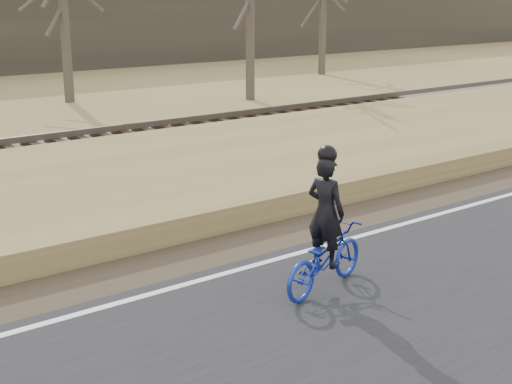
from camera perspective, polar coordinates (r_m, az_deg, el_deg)
cyclist at (r=9.76m, az=5.52°, el=-4.27°), size 1.82×1.01×2.03m
bare_tree_center at (r=27.74m, az=-15.21°, el=14.63°), size 0.36×0.36×7.49m
bare_tree_far_right at (r=36.46m, az=5.41°, el=14.80°), size 0.36×0.36×6.95m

